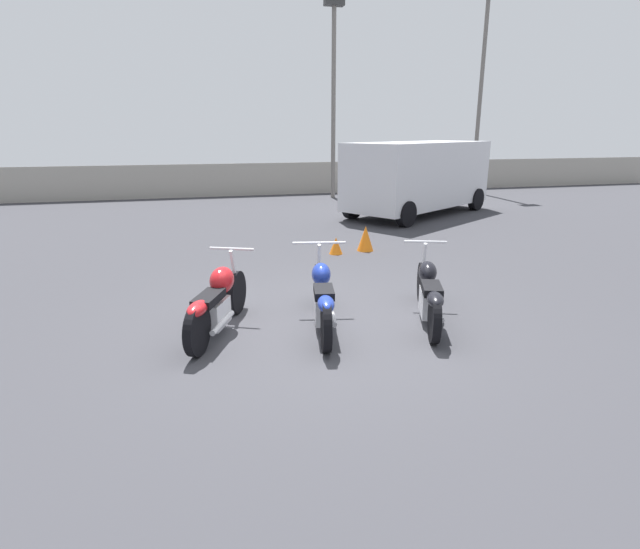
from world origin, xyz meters
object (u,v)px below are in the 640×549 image
object	(u,v)px
light_pole_left	(334,84)
motorcycle_slot_2	(429,293)
traffic_cone_near	(365,238)
traffic_cone_far	(336,246)
light_pole_right	(482,73)
motorcycle_slot_0	(217,302)
motorcycle_slot_1	(322,298)
parked_van	(419,175)

from	to	relation	value
light_pole_left	motorcycle_slot_2	size ratio (longest dim) A/B	3.38
light_pole_left	traffic_cone_near	distance (m)	9.71
motorcycle_slot_2	traffic_cone_far	xyz separation A→B (m)	(-0.12, 4.00, -0.21)
traffic_cone_near	traffic_cone_far	distance (m)	0.72
light_pole_right	traffic_cone_far	distance (m)	13.33
motorcycle_slot_0	traffic_cone_far	distance (m)	4.57
motorcycle_slot_2	motorcycle_slot_1	bearing A→B (deg)	-165.46
motorcycle_slot_0	traffic_cone_near	xyz separation A→B (m)	(3.36, 3.83, -0.15)
parked_van	traffic_cone_near	size ratio (longest dim) A/B	10.15
light_pole_left	traffic_cone_near	world-z (taller)	light_pole_left
traffic_cone_far	motorcycle_slot_2	bearing A→B (deg)	-88.29
light_pole_right	motorcycle_slot_2	xyz separation A→B (m)	(-8.56, -13.05, -4.31)
traffic_cone_near	motorcycle_slot_0	bearing A→B (deg)	-131.29
light_pole_right	motorcycle_slot_1	distance (m)	16.88
parked_van	traffic_cone_far	world-z (taller)	parked_van
light_pole_right	motorcycle_slot_2	bearing A→B (deg)	-123.25
motorcycle_slot_1	traffic_cone_far	size ratio (longest dim) A/B	6.09
motorcycle_slot_1	traffic_cone_near	world-z (taller)	motorcycle_slot_1
motorcycle_slot_1	traffic_cone_near	distance (m)	4.47
light_pole_left	light_pole_right	xyz separation A→B (m)	(6.18, 0.19, 0.58)
motorcycle_slot_0	traffic_cone_far	world-z (taller)	motorcycle_slot_0
motorcycle_slot_2	parked_van	distance (m)	9.18
parked_van	light_pole_left	bearing A→B (deg)	164.99
motorcycle_slot_2	parked_van	world-z (taller)	parked_van
light_pole_left	motorcycle_slot_0	bearing A→B (deg)	-112.32
motorcycle_slot_2	traffic_cone_far	world-z (taller)	motorcycle_slot_2
parked_van	traffic_cone_far	bearing A→B (deg)	-74.26
light_pole_left	motorcycle_slot_0	xyz separation A→B (m)	(-5.16, -12.56, -3.70)
light_pole_right	motorcycle_slot_0	xyz separation A→B (m)	(-11.34, -12.75, -4.28)
light_pole_left	traffic_cone_far	xyz separation A→B (m)	(-2.49, -8.86, -3.94)
motorcycle_slot_0	parked_van	distance (m)	10.40
parked_van	traffic_cone_near	xyz separation A→B (m)	(-3.20, -4.20, -0.94)
motorcycle_slot_0	parked_van	world-z (taller)	parked_van
traffic_cone_near	traffic_cone_far	xyz separation A→B (m)	(-0.70, -0.13, -0.09)
light_pole_right	parked_van	xyz separation A→B (m)	(-4.78, -4.73, -3.50)
motorcycle_slot_2	traffic_cone_near	distance (m)	4.17
light_pole_left	light_pole_right	size ratio (longest dim) A/B	0.86
traffic_cone_far	light_pole_right	bearing A→B (deg)	46.21
light_pole_left	parked_van	size ratio (longest dim) A/B	1.26
light_pole_right	traffic_cone_far	bearing A→B (deg)	-133.79
light_pole_left	motorcycle_slot_0	size ratio (longest dim) A/B	3.65
motorcycle_slot_1	parked_van	world-z (taller)	parked_van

